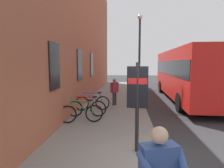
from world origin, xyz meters
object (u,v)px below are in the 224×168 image
bicycle_under_window (87,108)px  bicycle_end_of_row (92,103)px  transit_info_sign (137,93)px  pedestrian_near_bus (114,89)px  bicycle_leaning_wall (81,113)px  city_bus (187,72)px  street_lamp (139,52)px

bicycle_under_window → bicycle_end_of_row: (1.15, -0.05, 0.00)m
bicycle_end_of_row → transit_info_sign: transit_info_sign is taller
pedestrian_near_bus → bicycle_leaning_wall: bearing=161.5°
bicycle_under_window → bicycle_end_of_row: bearing=-2.6°
city_bus → street_lamp: bearing=122.0°
bicycle_under_window → street_lamp: bearing=-40.8°
bicycle_end_of_row → street_lamp: 4.00m
bicycle_end_of_row → street_lamp: bearing=-54.5°
street_lamp → bicycle_leaning_wall: bearing=146.4°
bicycle_leaning_wall → city_bus: city_bus is taller
bicycle_leaning_wall → city_bus: size_ratio=0.16×
bicycle_end_of_row → transit_info_sign: size_ratio=0.73×
bicycle_end_of_row → street_lamp: (1.74, -2.44, 2.65)m
bicycle_under_window → transit_info_sign: bearing=-147.8°
bicycle_end_of_row → pedestrian_near_bus: 1.75m
transit_info_sign → street_lamp: size_ratio=0.47×
pedestrian_near_bus → bicycle_end_of_row: bearing=141.5°
bicycle_under_window → transit_info_sign: 4.05m
bicycle_leaning_wall → street_lamp: street_lamp is taller
city_bus → street_lamp: 4.08m
bicycle_leaning_wall → bicycle_under_window: bearing=-1.9°
transit_info_sign → pedestrian_near_bus: 5.84m
bicycle_end_of_row → bicycle_under_window: bearing=177.4°
bicycle_leaning_wall → bicycle_end_of_row: same height
city_bus → bicycle_under_window: bearing=130.5°
bicycle_under_window → city_bus: (4.95, -5.79, 1.41)m
street_lamp → pedestrian_near_bus: bearing=107.4°
bicycle_leaning_wall → street_lamp: 5.27m
bicycle_under_window → bicycle_leaning_wall: bearing=178.1°
bicycle_leaning_wall → pedestrian_near_bus: bearing=-18.5°
transit_info_sign → city_bus: 9.03m
bicycle_leaning_wall → pedestrian_near_bus: 3.58m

